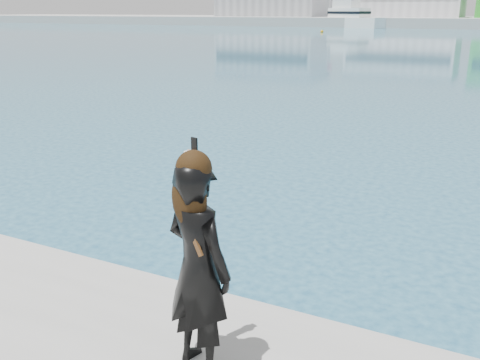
# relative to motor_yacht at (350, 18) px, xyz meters

# --- Properties ---
(motor_yacht) EXTENTS (15.84, 10.42, 7.22)m
(motor_yacht) POSITION_rel_motor_yacht_xyz_m (0.00, 0.00, 0.00)
(motor_yacht) COLOR white
(motor_yacht) RESTS_ON ground
(buoy_far) EXTENTS (0.50, 0.50, 0.50)m
(buoy_far) POSITION_rel_motor_yacht_xyz_m (3.19, -27.63, -2.03)
(buoy_far) COLOR #ECA00C
(buoy_far) RESTS_ON ground
(woman) EXTENTS (0.72, 0.58, 1.82)m
(woman) POSITION_rel_motor_yacht_xyz_m (30.60, -112.23, -0.31)
(woman) COLOR black
(woman) RESTS_ON near_quay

